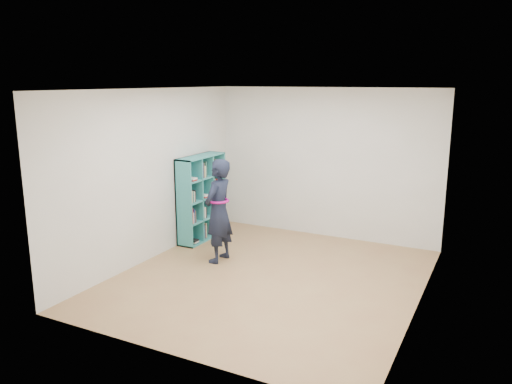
% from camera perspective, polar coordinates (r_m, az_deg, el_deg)
% --- Properties ---
extents(floor, '(4.50, 4.50, 0.00)m').
position_cam_1_polar(floor, '(7.10, 1.56, -9.83)').
color(floor, '#9A6B46').
rests_on(floor, ground).
extents(ceiling, '(4.50, 4.50, 0.00)m').
position_cam_1_polar(ceiling, '(6.56, 1.70, 11.65)').
color(ceiling, white).
rests_on(ceiling, wall_back).
extents(wall_left, '(0.02, 4.50, 2.60)m').
position_cam_1_polar(wall_left, '(7.76, -11.85, 1.89)').
color(wall_left, beige).
rests_on(wall_left, floor).
extents(wall_right, '(0.02, 4.50, 2.60)m').
position_cam_1_polar(wall_right, '(6.15, 18.73, -1.32)').
color(wall_right, beige).
rests_on(wall_right, floor).
extents(wall_back, '(4.00, 0.02, 2.60)m').
position_cam_1_polar(wall_back, '(8.76, 7.95, 3.25)').
color(wall_back, beige).
rests_on(wall_back, floor).
extents(wall_front, '(4.00, 0.02, 2.60)m').
position_cam_1_polar(wall_front, '(4.84, -9.89, -4.55)').
color(wall_front, beige).
rests_on(wall_front, floor).
extents(bookshelf, '(0.32, 1.10, 1.47)m').
position_cam_1_polar(bookshelf, '(8.67, -6.37, -0.78)').
color(bookshelf, teal).
rests_on(bookshelf, floor).
extents(person, '(0.39, 0.58, 1.58)m').
position_cam_1_polar(person, '(7.53, -4.31, -2.16)').
color(person, black).
rests_on(person, floor).
extents(smartphone, '(0.03, 0.09, 0.13)m').
position_cam_1_polar(smartphone, '(7.63, -4.87, -1.17)').
color(smartphone, silver).
rests_on(smartphone, person).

